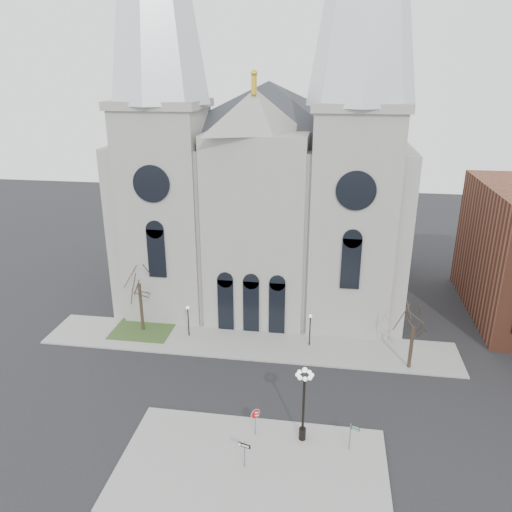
# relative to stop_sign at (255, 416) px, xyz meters

# --- Properties ---
(ground) EXTENTS (160.00, 160.00, 0.00)m
(ground) POSITION_rel_stop_sign_xyz_m (-2.77, 1.83, -1.75)
(ground) COLOR black
(ground) RESTS_ON ground
(sidewalk_near) EXTENTS (18.00, 10.00, 0.14)m
(sidewalk_near) POSITION_rel_stop_sign_xyz_m (0.23, -3.17, -1.68)
(sidewalk_near) COLOR gray
(sidewalk_near) RESTS_ON ground
(sidewalk_far) EXTENTS (40.00, 6.00, 0.14)m
(sidewalk_far) POSITION_rel_stop_sign_xyz_m (-2.77, 12.83, -1.68)
(sidewalk_far) COLOR gray
(sidewalk_far) RESTS_ON ground
(grass_patch) EXTENTS (6.00, 5.00, 0.18)m
(grass_patch) POSITION_rel_stop_sign_xyz_m (-13.77, 13.83, -1.66)
(grass_patch) COLOR #2D4A1F
(grass_patch) RESTS_ON ground
(cathedral) EXTENTS (33.00, 26.66, 54.00)m
(cathedral) POSITION_rel_stop_sign_xyz_m (-2.77, 24.69, 16.73)
(cathedral) COLOR gray
(cathedral) RESTS_ON ground
(tree_left) EXTENTS (3.20, 3.20, 7.50)m
(tree_left) POSITION_rel_stop_sign_xyz_m (-13.77, 13.83, 3.84)
(tree_left) COLOR black
(tree_left) RESTS_ON ground
(tree_right) EXTENTS (3.20, 3.20, 6.00)m
(tree_right) POSITION_rel_stop_sign_xyz_m (12.23, 10.83, 2.72)
(tree_right) COLOR black
(tree_right) RESTS_ON ground
(ped_lamp_left) EXTENTS (0.32, 0.32, 3.26)m
(ped_lamp_left) POSITION_rel_stop_sign_xyz_m (-8.77, 13.33, 0.58)
(ped_lamp_left) COLOR black
(ped_lamp_left) RESTS_ON sidewalk_far
(ped_lamp_right) EXTENTS (0.32, 0.32, 3.26)m
(ped_lamp_right) POSITION_rel_stop_sign_xyz_m (3.23, 13.33, 0.58)
(ped_lamp_right) COLOR black
(ped_lamp_right) RESTS_ON sidewalk_far
(stop_sign) EXTENTS (0.77, 0.29, 2.23)m
(stop_sign) POSITION_rel_stop_sign_xyz_m (0.00, 0.00, 0.00)
(stop_sign) COLOR slate
(stop_sign) RESTS_ON sidewalk_near
(globe_lamp) EXTENTS (1.42, 1.42, 5.97)m
(globe_lamp) POSITION_rel_stop_sign_xyz_m (3.40, 0.05, 2.14)
(globe_lamp) COLOR black
(globe_lamp) RESTS_ON sidewalk_near
(one_way_sign) EXTENTS (0.88, 0.28, 2.07)m
(one_way_sign) POSITION_rel_stop_sign_xyz_m (-0.23, -3.26, -0.20)
(one_way_sign) COLOR slate
(one_way_sign) RESTS_ON sidewalk_near
(street_name_sign) EXTENTS (0.67, 0.23, 2.15)m
(street_name_sign) POSITION_rel_stop_sign_xyz_m (6.79, -0.51, -0.33)
(street_name_sign) COLOR slate
(street_name_sign) RESTS_ON sidewalk_near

